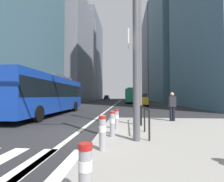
# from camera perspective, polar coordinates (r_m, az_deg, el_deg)

# --- Properties ---
(ground_plane) EXTENTS (160.00, 160.00, 0.00)m
(ground_plane) POSITION_cam_1_polar(r_m,az_deg,el_deg) (27.40, 0.38, -5.02)
(ground_plane) COLOR #28282B
(lane_centre_line) EXTENTS (0.20, 80.00, 0.01)m
(lane_centre_line) POSITION_cam_1_polar(r_m,az_deg,el_deg) (37.36, 1.54, -4.14)
(lane_centre_line) COLOR beige
(lane_centre_line) RESTS_ON ground
(office_tower_left_mid) EXTENTS (13.60, 25.12, 29.63)m
(office_tower_left_mid) POSITION_cam_1_polar(r_m,az_deg,el_deg) (55.71, -14.69, 12.07)
(office_tower_left_mid) COLOR gray
(office_tower_left_mid) RESTS_ON ground
(office_tower_left_far) EXTENTS (10.34, 25.87, 39.05)m
(office_tower_left_far) POSITION_cam_1_polar(r_m,az_deg,el_deg) (84.14, -7.93, 10.59)
(office_tower_left_far) COLOR slate
(office_tower_left_far) RESTS_ON ground
(office_tower_right_mid) EXTENTS (13.76, 23.40, 55.27)m
(office_tower_right_mid) POSITION_cam_1_polar(r_m,az_deg,el_deg) (57.87, 21.20, 25.14)
(office_tower_right_mid) COLOR slate
(office_tower_right_mid) RESTS_ON ground
(office_tower_right_far) EXTENTS (13.31, 25.06, 38.41)m
(office_tower_right_far) POSITION_cam_1_polar(r_m,az_deg,el_deg) (81.69, 15.41, 10.78)
(office_tower_right_far) COLOR slate
(office_tower_right_far) RESTS_ON ground
(city_bus_blue_oncoming) EXTENTS (2.73, 11.61, 3.40)m
(city_bus_blue_oncoming) POSITION_cam_1_polar(r_m,az_deg,el_deg) (15.07, -20.74, -0.58)
(city_bus_blue_oncoming) COLOR #14389E
(city_bus_blue_oncoming) RESTS_ON ground
(city_bus_red_receding) EXTENTS (2.93, 11.40, 3.40)m
(city_bus_red_receding) POSITION_cam_1_polar(r_m,az_deg,el_deg) (39.77, 6.51, -1.35)
(city_bus_red_receding) COLOR #198456
(city_bus_red_receding) RESTS_ON ground
(car_oncoming_mid) EXTENTS (2.16, 4.14, 1.94)m
(car_oncoming_mid) POSITION_cam_1_polar(r_m,az_deg,el_deg) (66.92, -1.75, -2.25)
(car_oncoming_mid) COLOR #232838
(car_oncoming_mid) RESTS_ON ground
(car_receding_near) EXTENTS (2.21, 4.64, 1.94)m
(car_receding_near) POSITION_cam_1_polar(r_m,az_deg,el_deg) (27.78, 9.50, -2.90)
(car_receding_near) COLOR gold
(car_receding_near) RESTS_ON ground
(traffic_signal_gantry) EXTENTS (6.20, 0.65, 6.00)m
(traffic_signal_gantry) POSITION_cam_1_polar(r_m,az_deg,el_deg) (6.29, -12.72, 22.30)
(traffic_signal_gantry) COLOR #515156
(traffic_signal_gantry) RESTS_ON median_island
(street_lamp_post) EXTENTS (5.50, 0.32, 8.00)m
(street_lamp_post) POSITION_cam_1_polar(r_m,az_deg,el_deg) (9.20, 9.20, 22.16)
(street_lamp_post) COLOR #56565B
(street_lamp_post) RESTS_ON median_island
(bollard_front) EXTENTS (0.20, 0.20, 0.77)m
(bollard_front) POSITION_cam_1_polar(r_m,az_deg,el_deg) (2.53, -8.93, -24.33)
(bollard_front) COLOR #99999E
(bollard_front) RESTS_ON median_island
(bollard_left) EXTENTS (0.20, 0.20, 0.90)m
(bollard_left) POSITION_cam_1_polar(r_m,az_deg,el_deg) (4.56, -3.19, -13.22)
(bollard_left) COLOR #99999E
(bollard_left) RESTS_ON median_island
(bollard_right) EXTENTS (0.20, 0.20, 0.89)m
(bollard_right) POSITION_cam_1_polar(r_m,az_deg,el_deg) (6.02, 0.12, -10.47)
(bollard_right) COLOR #99999E
(bollard_right) RESTS_ON median_island
(bollard_back) EXTENTS (0.20, 0.20, 0.84)m
(bollard_back) POSITION_cam_1_polar(r_m,az_deg,el_deg) (7.40, 1.53, -9.02)
(bollard_back) COLOR #99999E
(bollard_back) RESTS_ON median_island
(pedestrian_railing) EXTENTS (0.06, 4.16, 0.98)m
(pedestrian_railing) POSITION_cam_1_polar(r_m,az_deg,el_deg) (7.62, 10.28, -6.89)
(pedestrian_railing) COLOR black
(pedestrian_railing) RESTS_ON median_island
(pedestrian_far) EXTENTS (0.41, 0.29, 1.63)m
(pedestrian_far) POSITION_cam_1_polar(r_m,az_deg,el_deg) (10.31, 19.47, -4.48)
(pedestrian_far) COLOR black
(pedestrian_far) RESTS_ON median_island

